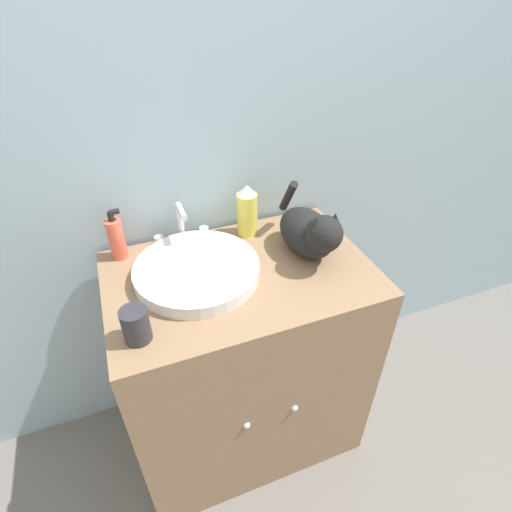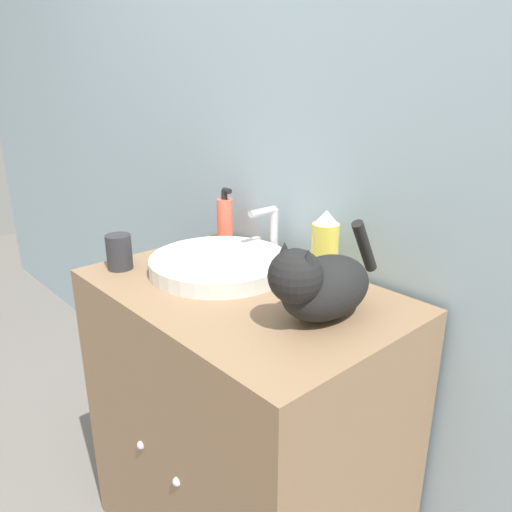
{
  "view_description": "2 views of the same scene",
  "coord_description": "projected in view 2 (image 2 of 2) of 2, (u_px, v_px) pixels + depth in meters",
  "views": [
    {
      "loc": [
        -0.31,
        -0.66,
        1.68
      ],
      "look_at": [
        0.03,
        0.22,
        0.97
      ],
      "focal_mm": 28.0,
      "sensor_mm": 36.0,
      "label": 1
    },
    {
      "loc": [
        0.91,
        -0.49,
        1.39
      ],
      "look_at": [
        0.1,
        0.24,
        1.0
      ],
      "focal_mm": 35.0,
      "sensor_mm": 36.0,
      "label": 2
    }
  ],
  "objects": [
    {
      "name": "wall_back",
      "position": [
        329.0,
        132.0,
        1.37
      ],
      "size": [
        6.0,
        0.05,
        2.5
      ],
      "color": "#9EB7C6",
      "rests_on": "ground_plane"
    },
    {
      "name": "vanity_cabinet",
      "position": [
        243.0,
        428.0,
        1.44
      ],
      "size": [
        0.85,
        0.57,
        0.88
      ],
      "color": "#8C6B4C",
      "rests_on": "ground_plane"
    },
    {
      "name": "sink_basin",
      "position": [
        220.0,
        264.0,
        1.39
      ],
      "size": [
        0.39,
        0.39,
        0.04
      ],
      "color": "silver",
      "rests_on": "vanity_cabinet"
    },
    {
      "name": "faucet",
      "position": [
        272.0,
        234.0,
        1.51
      ],
      "size": [
        0.19,
        0.11,
        0.15
      ],
      "color": "silver",
      "rests_on": "vanity_cabinet"
    },
    {
      "name": "cat",
      "position": [
        320.0,
        284.0,
        1.1
      ],
      "size": [
        0.16,
        0.35,
        0.21
      ],
      "rotation": [
        0.0,
        0.0,
        -1.54
      ],
      "color": "black",
      "rests_on": "vanity_cabinet"
    },
    {
      "name": "soap_bottle",
      "position": [
        225.0,
        218.0,
        1.65
      ],
      "size": [
        0.06,
        0.05,
        0.18
      ],
      "color": "#EF6047",
      "rests_on": "vanity_cabinet"
    },
    {
      "name": "spray_bottle",
      "position": [
        325.0,
        246.0,
        1.32
      ],
      "size": [
        0.07,
        0.07,
        0.19
      ],
      "color": "#EADB4C",
      "rests_on": "vanity_cabinet"
    },
    {
      "name": "cup",
      "position": [
        119.0,
        252.0,
        1.41
      ],
      "size": [
        0.07,
        0.07,
        0.1
      ],
      "color": "#2D2D33",
      "rests_on": "vanity_cabinet"
    }
  ]
}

